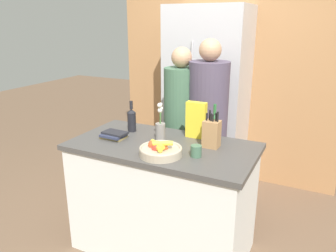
{
  "coord_description": "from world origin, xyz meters",
  "views": [
    {
      "loc": [
        1.09,
        -2.11,
        1.85
      ],
      "look_at": [
        0.0,
        0.1,
        1.06
      ],
      "focal_mm": 35.0,
      "sensor_mm": 36.0,
      "label": 1
    }
  ],
  "objects_px": {
    "bottle_vinegar": "(214,126)",
    "fruit_bowl": "(160,150)",
    "knife_block": "(212,133)",
    "refrigerator": "(207,100)",
    "person_in_blue": "(208,121)",
    "person_at_sink": "(181,122)",
    "cereal_box": "(196,120)",
    "coffee_mug": "(196,151)",
    "flower_vase": "(160,127)",
    "book_stack": "(114,135)",
    "bottle_oil": "(132,119)"
  },
  "relations": [
    {
      "from": "knife_block",
      "to": "coffee_mug",
      "type": "bearing_deg",
      "value": -99.06
    },
    {
      "from": "person_at_sink",
      "to": "flower_vase",
      "type": "bearing_deg",
      "value": -104.28
    },
    {
      "from": "knife_block",
      "to": "flower_vase",
      "type": "xyz_separation_m",
      "value": [
        -0.41,
        -0.04,
        -0.0
      ]
    },
    {
      "from": "knife_block",
      "to": "book_stack",
      "type": "relative_size",
      "value": 1.32
    },
    {
      "from": "person_in_blue",
      "to": "knife_block",
      "type": "bearing_deg",
      "value": -41.53
    },
    {
      "from": "coffee_mug",
      "to": "bottle_vinegar",
      "type": "relative_size",
      "value": 0.35
    },
    {
      "from": "coffee_mug",
      "to": "book_stack",
      "type": "height_order",
      "value": "coffee_mug"
    },
    {
      "from": "fruit_bowl",
      "to": "cereal_box",
      "type": "height_order",
      "value": "cereal_box"
    },
    {
      "from": "flower_vase",
      "to": "bottle_oil",
      "type": "relative_size",
      "value": 1.15
    },
    {
      "from": "bottle_vinegar",
      "to": "fruit_bowl",
      "type": "bearing_deg",
      "value": -116.73
    },
    {
      "from": "bottle_vinegar",
      "to": "person_in_blue",
      "type": "relative_size",
      "value": 0.17
    },
    {
      "from": "flower_vase",
      "to": "coffee_mug",
      "type": "height_order",
      "value": "flower_vase"
    },
    {
      "from": "knife_block",
      "to": "flower_vase",
      "type": "height_order",
      "value": "flower_vase"
    },
    {
      "from": "refrigerator",
      "to": "coffee_mug",
      "type": "relative_size",
      "value": 19.48
    },
    {
      "from": "person_at_sink",
      "to": "person_in_blue",
      "type": "bearing_deg",
      "value": -19.79
    },
    {
      "from": "book_stack",
      "to": "person_at_sink",
      "type": "xyz_separation_m",
      "value": [
        0.28,
        0.71,
        -0.05
      ]
    },
    {
      "from": "person_in_blue",
      "to": "refrigerator",
      "type": "bearing_deg",
      "value": 136.64
    },
    {
      "from": "book_stack",
      "to": "bottle_oil",
      "type": "distance_m",
      "value": 0.24
    },
    {
      "from": "refrigerator",
      "to": "bottle_vinegar",
      "type": "relative_size",
      "value": 6.82
    },
    {
      "from": "knife_block",
      "to": "coffee_mug",
      "type": "relative_size",
      "value": 2.73
    },
    {
      "from": "fruit_bowl",
      "to": "bottle_oil",
      "type": "distance_m",
      "value": 0.6
    },
    {
      "from": "knife_block",
      "to": "refrigerator",
      "type": "bearing_deg",
      "value": 111.39
    },
    {
      "from": "flower_vase",
      "to": "coffee_mug",
      "type": "xyz_separation_m",
      "value": [
        0.38,
        -0.18,
        -0.07
      ]
    },
    {
      "from": "bottle_vinegar",
      "to": "person_in_blue",
      "type": "xyz_separation_m",
      "value": [
        -0.19,
        0.4,
        -0.1
      ]
    },
    {
      "from": "coffee_mug",
      "to": "person_in_blue",
      "type": "relative_size",
      "value": 0.06
    },
    {
      "from": "knife_block",
      "to": "person_in_blue",
      "type": "bearing_deg",
      "value": 112.35
    },
    {
      "from": "book_stack",
      "to": "bottle_oil",
      "type": "relative_size",
      "value": 0.8
    },
    {
      "from": "bottle_oil",
      "to": "bottle_vinegar",
      "type": "distance_m",
      "value": 0.71
    },
    {
      "from": "fruit_bowl",
      "to": "knife_block",
      "type": "xyz_separation_m",
      "value": [
        0.27,
        0.32,
        0.07
      ]
    },
    {
      "from": "fruit_bowl",
      "to": "person_in_blue",
      "type": "bearing_deg",
      "value": 87.15
    },
    {
      "from": "fruit_bowl",
      "to": "person_in_blue",
      "type": "height_order",
      "value": "person_in_blue"
    },
    {
      "from": "person_at_sink",
      "to": "coffee_mug",
      "type": "bearing_deg",
      "value": -81.36
    },
    {
      "from": "knife_block",
      "to": "bottle_vinegar",
      "type": "distance_m",
      "value": 0.16
    },
    {
      "from": "cereal_box",
      "to": "bottle_oil",
      "type": "height_order",
      "value": "cereal_box"
    },
    {
      "from": "cereal_box",
      "to": "coffee_mug",
      "type": "xyz_separation_m",
      "value": [
        0.15,
        -0.37,
        -0.11
      ]
    },
    {
      "from": "refrigerator",
      "to": "person_at_sink",
      "type": "bearing_deg",
      "value": -93.05
    },
    {
      "from": "coffee_mug",
      "to": "person_at_sink",
      "type": "xyz_separation_m",
      "value": [
        -0.46,
        0.77,
        -0.06
      ]
    },
    {
      "from": "fruit_bowl",
      "to": "person_at_sink",
      "type": "xyz_separation_m",
      "value": [
        -0.22,
        0.86,
        -0.06
      ]
    },
    {
      "from": "refrigerator",
      "to": "cereal_box",
      "type": "distance_m",
      "value": 1.07
    },
    {
      "from": "cereal_box",
      "to": "fruit_bowl",
      "type": "bearing_deg",
      "value": -100.72
    },
    {
      "from": "cereal_box",
      "to": "coffee_mug",
      "type": "relative_size",
      "value": 2.87
    },
    {
      "from": "fruit_bowl",
      "to": "bottle_vinegar",
      "type": "xyz_separation_m",
      "value": [
        0.24,
        0.47,
        0.07
      ]
    },
    {
      "from": "flower_vase",
      "to": "bottle_vinegar",
      "type": "relative_size",
      "value": 1.05
    },
    {
      "from": "knife_block",
      "to": "person_at_sink",
      "type": "xyz_separation_m",
      "value": [
        -0.5,
        0.54,
        -0.13
      ]
    },
    {
      "from": "person_at_sink",
      "to": "person_in_blue",
      "type": "height_order",
      "value": "person_in_blue"
    },
    {
      "from": "bottle_oil",
      "to": "book_stack",
      "type": "bearing_deg",
      "value": -98.85
    },
    {
      "from": "fruit_bowl",
      "to": "knife_block",
      "type": "height_order",
      "value": "knife_block"
    },
    {
      "from": "cereal_box",
      "to": "bottle_vinegar",
      "type": "relative_size",
      "value": 1.0
    },
    {
      "from": "coffee_mug",
      "to": "bottle_oil",
      "type": "bearing_deg",
      "value": 158.66
    },
    {
      "from": "person_at_sink",
      "to": "person_in_blue",
      "type": "xyz_separation_m",
      "value": [
        0.27,
        0.01,
        0.04
      ]
    }
  ]
}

